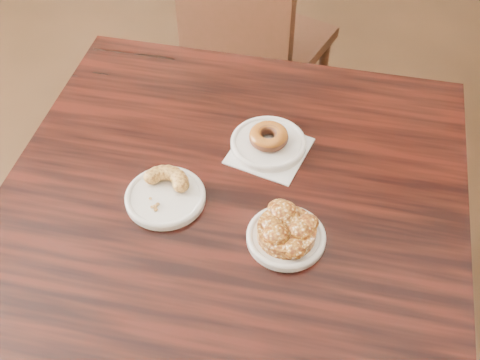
% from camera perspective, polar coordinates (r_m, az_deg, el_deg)
% --- Properties ---
extents(floor, '(5.00, 5.00, 0.00)m').
position_cam_1_polar(floor, '(1.92, -6.18, -12.76)').
color(floor, black).
rests_on(floor, ground).
extents(cafe_table, '(0.97, 0.97, 0.75)m').
position_cam_1_polar(cafe_table, '(1.51, -0.69, -10.86)').
color(cafe_table, black).
rests_on(cafe_table, floor).
extents(chair_far, '(0.57, 0.57, 0.90)m').
position_cam_1_polar(chair_far, '(2.11, 1.96, 12.80)').
color(chair_far, black).
rests_on(chair_far, floor).
extents(napkin, '(0.19, 0.19, 0.00)m').
position_cam_1_polar(napkin, '(1.29, 2.80, 2.78)').
color(napkin, white).
rests_on(napkin, cafe_table).
extents(plate_donut, '(0.16, 0.16, 0.01)m').
position_cam_1_polar(plate_donut, '(1.29, 2.70, 3.47)').
color(plate_donut, white).
rests_on(plate_donut, napkin).
extents(plate_cruller, '(0.16, 0.16, 0.01)m').
position_cam_1_polar(plate_cruller, '(1.20, -7.09, -1.65)').
color(plate_cruller, white).
rests_on(plate_cruller, cafe_table).
extents(plate_fritter, '(0.15, 0.15, 0.01)m').
position_cam_1_polar(plate_fritter, '(1.14, 4.38, -5.44)').
color(plate_fritter, silver).
rests_on(plate_fritter, cafe_table).
extents(glazed_donut, '(0.08, 0.08, 0.03)m').
position_cam_1_polar(glazed_donut, '(1.28, 2.73, 4.14)').
color(glazed_donut, brown).
rests_on(glazed_donut, plate_donut).
extents(apple_fritter, '(0.15, 0.15, 0.04)m').
position_cam_1_polar(apple_fritter, '(1.12, 4.45, -4.71)').
color(apple_fritter, '#411706').
rests_on(apple_fritter, plate_fritter).
extents(cruller_fragment, '(0.11, 0.11, 0.03)m').
position_cam_1_polar(cruller_fragment, '(1.19, -7.18, -0.98)').
color(cruller_fragment, brown).
rests_on(cruller_fragment, plate_cruller).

